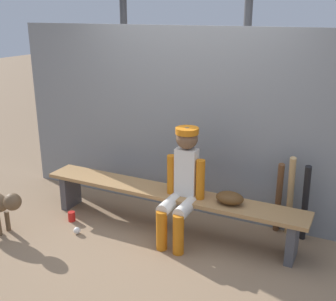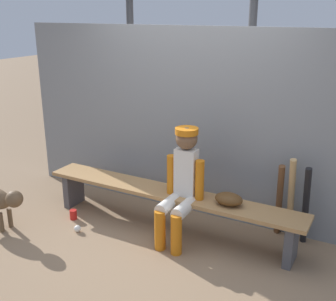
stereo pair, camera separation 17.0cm
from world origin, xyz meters
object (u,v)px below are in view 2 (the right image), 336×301
object	(u,v)px
bat_aluminum_black	(306,206)
cup_on_bench	(199,190)
bat_wood_dark	(279,200)
bat_wood_tan	(291,199)
player_seated	(181,182)
baseball_glove	(229,199)
dugout_bench	(168,199)
baseball	(77,229)
cup_on_ground	(73,215)

from	to	relation	value
bat_aluminum_black	cup_on_bench	bearing A→B (deg)	-163.60
bat_wood_dark	bat_wood_tan	xyz separation A→B (m)	(0.12, -0.02, 0.05)
player_seated	baseball_glove	world-z (taller)	player_seated
dugout_bench	baseball	size ratio (longest dim) A/B	39.31
bat_wood_dark	bat_aluminum_black	bearing A→B (deg)	-9.86
cup_on_ground	player_seated	bearing A→B (deg)	8.99
cup_on_bench	bat_wood_dark	bearing A→B (deg)	24.88
bat_wood_dark	bat_aluminum_black	world-z (taller)	bat_aluminum_black
bat_wood_dark	cup_on_bench	bearing A→B (deg)	-155.12
baseball_glove	baseball	distance (m)	1.65
player_seated	bat_wood_tan	world-z (taller)	player_seated
bat_wood_dark	player_seated	bearing A→B (deg)	-148.28
baseball_glove	cup_on_bench	bearing A→B (deg)	168.39
baseball_glove	bat_aluminum_black	size ratio (longest dim) A/B	0.33
bat_wood_tan	baseball	bearing A→B (deg)	-155.49
dugout_bench	player_seated	world-z (taller)	player_seated
player_seated	cup_on_bench	bearing A→B (deg)	59.15
dugout_bench	baseball_glove	world-z (taller)	baseball_glove
cup_on_bench	bat_aluminum_black	bearing A→B (deg)	16.40
bat_wood_dark	cup_on_ground	world-z (taller)	bat_wood_dark
bat_aluminum_black	baseball	distance (m)	2.37
player_seated	bat_wood_tan	bearing A→B (deg)	27.68
baseball_glove	bat_wood_dark	bearing A→B (deg)	46.96
baseball_glove	cup_on_bench	world-z (taller)	baseball_glove
baseball_glove	bat_wood_tan	world-z (taller)	bat_wood_tan
player_seated	baseball	world-z (taller)	player_seated
baseball	dugout_bench	bearing A→B (deg)	31.95
dugout_bench	baseball_glove	bearing A→B (deg)	0.00
bat_wood_dark	cup_on_bench	distance (m)	0.83
dugout_bench	bat_aluminum_black	distance (m)	1.39
dugout_bench	cup_on_ground	xyz separation A→B (m)	(-1.06, -0.31, -0.31)
baseball_glove	baseball	world-z (taller)	baseball_glove
bat_wood_tan	baseball	xyz separation A→B (m)	(-2.01, -0.92, -0.42)
dugout_bench	baseball	world-z (taller)	dugout_bench
dugout_bench	baseball	distance (m)	1.02
bat_wood_dark	baseball	distance (m)	2.14
baseball	bat_wood_tan	bearing A→B (deg)	24.51
bat_wood_tan	bat_aluminum_black	distance (m)	0.16
dugout_bench	bat_aluminum_black	size ratio (longest dim) A/B	3.39
bat_wood_dark	cup_on_bench	size ratio (longest dim) A/B	7.50
bat_wood_tan	bat_aluminum_black	bearing A→B (deg)	-10.60
bat_wood_dark	bat_wood_tan	size ratio (longest dim) A/B	0.89
bat_aluminum_black	baseball_glove	bearing A→B (deg)	-150.65
dugout_bench	cup_on_bench	bearing A→B (deg)	12.96
player_seated	bat_wood_dark	size ratio (longest dim) A/B	1.42
bat_wood_tan	cup_on_bench	size ratio (longest dim) A/B	8.40
baseball_glove	bat_aluminum_black	xyz separation A→B (m)	(0.66, 0.37, -0.08)
cup_on_ground	bat_wood_tan	bearing A→B (deg)	17.63
player_seated	bat_aluminum_black	bearing A→B (deg)	23.17
bat_wood_tan	cup_on_bench	xyz separation A→B (m)	(-0.87, -0.33, 0.05)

